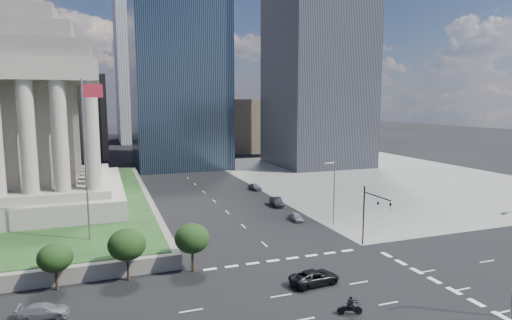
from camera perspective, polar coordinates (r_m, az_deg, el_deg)
name	(u,v)px	position (r m, az deg, el deg)	size (l,w,h in m)	color
ground	(172,164)	(134.77, -11.19, -0.53)	(500.00, 500.00, 0.00)	black
sidewalk_ne	(375,176)	(114.75, 15.54, -2.09)	(68.00, 90.00, 0.03)	slate
war_memorial	(8,87)	(81.15, -30.20, 8.37)	(34.00, 34.00, 39.00)	#9E9284
flagpole	(87,151)	(56.24, -21.66, 1.13)	(2.52, 0.24, 20.00)	slate
midrise_glass	(178,64)	(129.26, -10.30, 12.49)	(26.00, 26.00, 60.00)	black
building_filler_ne	(240,125)	(170.29, -2.13, 4.70)	(20.00, 30.00, 20.00)	brown
building_filler_nw	(70,117)	(162.28, -23.56, 5.33)	(24.00, 30.00, 28.00)	brown
traffic_signal_ne	(372,209)	(57.69, 15.20, -6.38)	(0.30, 5.74, 8.00)	black
street_lamp_north	(333,189)	(67.30, 10.25, -3.86)	(2.13, 0.22, 10.00)	slate
pickup_truck	(315,277)	(47.04, 7.83, -15.23)	(2.50, 5.43, 1.51)	black
suv_grey	(44,311)	(44.49, -26.47, -17.57)	(4.38, 1.78, 1.27)	slate
parked_sedan_near	(296,217)	(70.05, 5.35, -7.55)	(1.46, 3.64, 1.24)	#96989E
parked_sedan_mid	(277,202)	(79.34, 2.78, -5.58)	(1.64, 4.70, 1.55)	black
parked_sedan_far	(255,187)	(93.34, -0.13, -3.59)	(4.11, 1.65, 1.40)	#565A5E
motorcycle_lead	(350,305)	(41.55, 12.39, -18.41)	(2.34, 0.64, 1.74)	black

